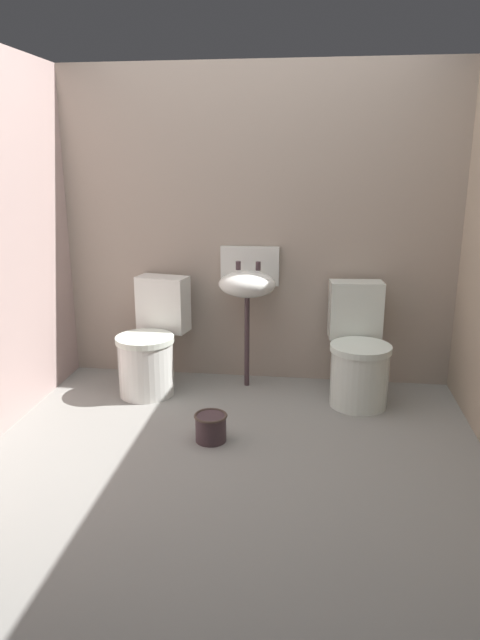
{
  "coord_description": "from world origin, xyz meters",
  "views": [
    {
      "loc": [
        0.41,
        -2.83,
        1.59
      ],
      "look_at": [
        0.0,
        0.31,
        0.7
      ],
      "focal_mm": 32.25,
      "sensor_mm": 36.0,
      "label": 1
    }
  ],
  "objects_px": {
    "toilet_right": "(358,355)",
    "bucket": "(211,427)",
    "toilet_left": "(151,346)",
    "sink": "(248,283)"
  },
  "relations": [
    {
      "from": "toilet_left",
      "to": "bucket",
      "type": "xyz_separation_m",
      "value": [
        0.55,
        -0.72,
        -0.23
      ]
    },
    {
      "from": "toilet_left",
      "to": "sink",
      "type": "xyz_separation_m",
      "value": [
        0.66,
        0.19,
        0.43
      ]
    },
    {
      "from": "toilet_right",
      "to": "bucket",
      "type": "distance_m",
      "value": 1.16
    },
    {
      "from": "toilet_right",
      "to": "sink",
      "type": "distance_m",
      "value": 0.9
    },
    {
      "from": "toilet_left",
      "to": "sink",
      "type": "height_order",
      "value": "sink"
    },
    {
      "from": "toilet_left",
      "to": "bucket",
      "type": "bearing_deg",
      "value": 138.89
    },
    {
      "from": "toilet_left",
      "to": "bucket",
      "type": "relative_size",
      "value": 3.98
    },
    {
      "from": "sink",
      "to": "bucket",
      "type": "xyz_separation_m",
      "value": [
        -0.11,
        -0.9,
        -0.67
      ]
    },
    {
      "from": "toilet_left",
      "to": "toilet_right",
      "type": "distance_m",
      "value": 1.43
    },
    {
      "from": "toilet_right",
      "to": "bucket",
      "type": "relative_size",
      "value": 3.98
    }
  ]
}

